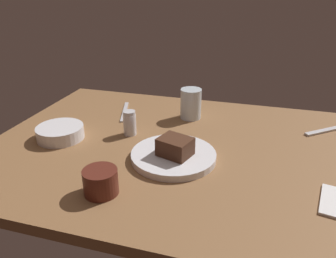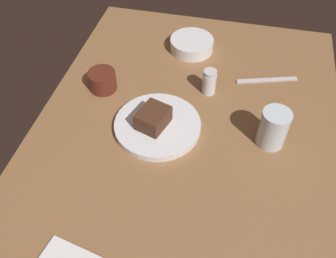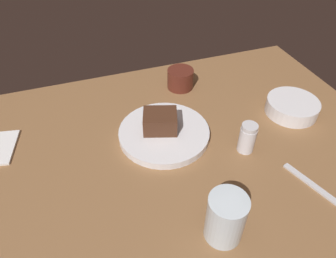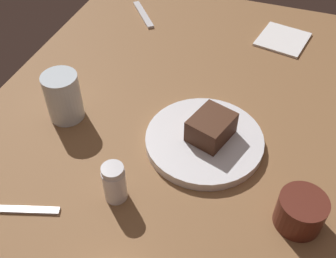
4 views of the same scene
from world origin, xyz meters
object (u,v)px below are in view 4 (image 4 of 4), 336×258
dessert_plate (204,140)px  dessert_spoon (143,14)px  water_glass (63,97)px  folded_napkin (283,39)px  chocolate_cake_slice (211,127)px  butter_knife (6,209)px  salt_shaker (114,183)px  coffee_cup (300,212)px

dessert_plate → dessert_spoon: dessert_plate is taller
water_glass → folded_napkin: 60.61cm
chocolate_cake_slice → butter_knife: size_ratio=0.45×
salt_shaker → water_glass: size_ratio=0.75×
folded_napkin → butter_knife: bearing=-28.4°
coffee_cup → dessert_spoon: 74.90cm
coffee_cup → salt_shaker: bearing=-80.0°
dessert_plate → butter_knife: (26.86, -28.43, -0.73)cm
chocolate_cake_slice → folded_napkin: bearing=168.7°
water_glass → folded_napkin: water_glass is taller
salt_shaker → folded_napkin: bearing=161.1°
water_glass → butter_knife: water_glass is taller
dessert_plate → coffee_cup: (12.14, 19.97, 2.10)cm
salt_shaker → dessert_spoon: 63.71cm
coffee_cup → dessert_spoon: (-55.10, -50.66, -2.73)cm
coffee_cup → dessert_spoon: coffee_cup is taller
dessert_plate → water_glass: 30.66cm
chocolate_cake_slice → water_glass: water_glass is taller
dessert_plate → coffee_cup: 23.47cm
dessert_plate → salt_shaker: (17.65, -11.40, 2.98)cm
dessert_plate → butter_knife: 39.12cm
chocolate_cake_slice → butter_knife: chocolate_cake_slice is taller
dessert_spoon → butter_knife: dessert_spoon is taller
salt_shaker → butter_knife: salt_shaker is taller
dessert_plate → butter_knife: bearing=-46.6°
dessert_plate → folded_napkin: bearing=167.6°
dessert_plate → folded_napkin: size_ratio=1.84×
chocolate_cake_slice → salt_shaker: salt_shaker is taller
coffee_cup → butter_knife: coffee_cup is taller
coffee_cup → folded_napkin: 56.68cm
salt_shaker → folded_napkin: salt_shaker is taller
salt_shaker → coffee_cup: (-5.51, 31.37, -0.87)cm
chocolate_cake_slice → salt_shaker: bearing=-34.0°
butter_knife → folded_napkin: 79.97cm
water_glass → dessert_spoon: size_ratio=0.72×
dessert_spoon → water_glass: bearing=141.6°
butter_knife → folded_napkin: bearing=44.3°
chocolate_cake_slice → coffee_cup: size_ratio=1.05×
dessert_spoon → chocolate_cake_slice: bearing=177.9°
water_glass → dessert_spoon: water_glass is taller
dessert_plate → water_glass: water_glass is taller
dessert_plate → dessert_spoon: bearing=-144.5°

